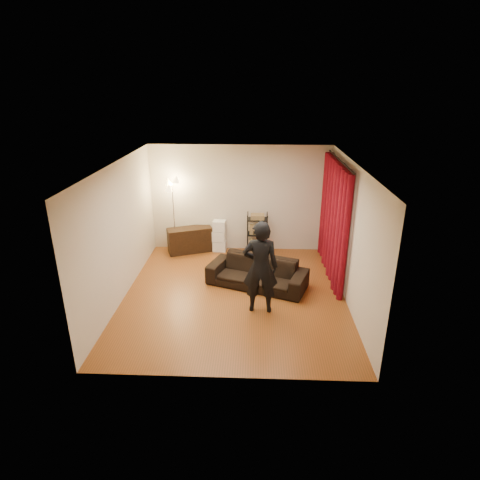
{
  "coord_description": "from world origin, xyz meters",
  "views": [
    {
      "loc": [
        0.42,
        -7.28,
        4.09
      ],
      "look_at": [
        0.1,
        0.3,
        1.1
      ],
      "focal_mm": 30.0,
      "sensor_mm": 36.0,
      "label": 1
    }
  ],
  "objects_px": {
    "sofa": "(257,273)",
    "media_cabinet": "(190,240)",
    "storage_boxes": "(219,236)",
    "floor_lamp": "(174,217)",
    "person": "(260,267)",
    "wire_shelf": "(257,234)"
  },
  "relations": [
    {
      "from": "floor_lamp",
      "to": "media_cabinet",
      "type": "bearing_deg",
      "value": 8.06
    },
    {
      "from": "person",
      "to": "storage_boxes",
      "type": "bearing_deg",
      "value": -69.41
    },
    {
      "from": "person",
      "to": "wire_shelf",
      "type": "height_order",
      "value": "person"
    },
    {
      "from": "media_cabinet",
      "to": "wire_shelf",
      "type": "bearing_deg",
      "value": -22.98
    },
    {
      "from": "media_cabinet",
      "to": "floor_lamp",
      "type": "distance_m",
      "value": 0.74
    },
    {
      "from": "sofa",
      "to": "person",
      "type": "relative_size",
      "value": 1.16
    },
    {
      "from": "floor_lamp",
      "to": "sofa",
      "type": "bearing_deg",
      "value": -39.84
    },
    {
      "from": "sofa",
      "to": "wire_shelf",
      "type": "xyz_separation_m",
      "value": [
        -0.0,
        1.76,
        0.23
      ]
    },
    {
      "from": "person",
      "to": "media_cabinet",
      "type": "distance_m",
      "value": 3.36
    },
    {
      "from": "storage_boxes",
      "to": "floor_lamp",
      "type": "height_order",
      "value": "floor_lamp"
    },
    {
      "from": "wire_shelf",
      "to": "sofa",
      "type": "bearing_deg",
      "value": -85.56
    },
    {
      "from": "sofa",
      "to": "media_cabinet",
      "type": "relative_size",
      "value": 1.89
    },
    {
      "from": "sofa",
      "to": "person",
      "type": "bearing_deg",
      "value": -66.69
    },
    {
      "from": "storage_boxes",
      "to": "wire_shelf",
      "type": "height_order",
      "value": "wire_shelf"
    },
    {
      "from": "person",
      "to": "media_cabinet",
      "type": "height_order",
      "value": "person"
    },
    {
      "from": "media_cabinet",
      "to": "sofa",
      "type": "bearing_deg",
      "value": -67.62
    },
    {
      "from": "wire_shelf",
      "to": "person",
      "type": "bearing_deg",
      "value": -84.49
    },
    {
      "from": "media_cabinet",
      "to": "floor_lamp",
      "type": "xyz_separation_m",
      "value": [
        -0.37,
        -0.05,
        0.64
      ]
    },
    {
      "from": "media_cabinet",
      "to": "floor_lamp",
      "type": "relative_size",
      "value": 0.57
    },
    {
      "from": "storage_boxes",
      "to": "floor_lamp",
      "type": "distance_m",
      "value": 1.25
    },
    {
      "from": "sofa",
      "to": "media_cabinet",
      "type": "distance_m",
      "value": 2.5
    },
    {
      "from": "media_cabinet",
      "to": "floor_lamp",
      "type": "height_order",
      "value": "floor_lamp"
    }
  ]
}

